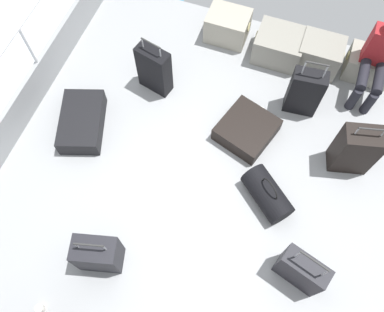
{
  "coord_description": "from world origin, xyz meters",
  "views": [
    {
      "loc": [
        0.53,
        -1.51,
        4.22
      ],
      "look_at": [
        -0.1,
        0.25,
        0.25
      ],
      "focal_mm": 37.8,
      "sensor_mm": 36.0,
      "label": 1
    }
  ],
  "objects_px": {
    "suitcase_0": "(154,70)",
    "suitcase_7": "(82,122)",
    "cargo_crate_3": "(369,65)",
    "cargo_crate_1": "(279,46)",
    "suitcase_3": "(305,92)",
    "cargo_crate_2": "(320,55)",
    "duffel_bag": "(267,194)",
    "suitcase_2": "(301,271)",
    "suitcase_1": "(247,130)",
    "suitcase_4": "(356,150)",
    "paper_cup": "(40,309)",
    "passenger_seated": "(379,57)",
    "suitcase_5": "(98,254)",
    "cargo_crate_0": "(228,26)"
  },
  "relations": [
    {
      "from": "suitcase_1",
      "to": "cargo_crate_2",
      "type": "bearing_deg",
      "value": 66.41
    },
    {
      "from": "cargo_crate_2",
      "to": "duffel_bag",
      "type": "bearing_deg",
      "value": -93.66
    },
    {
      "from": "cargo_crate_3",
      "to": "suitcase_0",
      "type": "xyz_separation_m",
      "value": [
        -2.43,
        -1.06,
        0.15
      ]
    },
    {
      "from": "suitcase_3",
      "to": "paper_cup",
      "type": "distance_m",
      "value": 3.63
    },
    {
      "from": "suitcase_0",
      "to": "paper_cup",
      "type": "height_order",
      "value": "suitcase_0"
    },
    {
      "from": "suitcase_4",
      "to": "suitcase_5",
      "type": "bearing_deg",
      "value": -137.99
    },
    {
      "from": "suitcase_3",
      "to": "suitcase_7",
      "type": "bearing_deg",
      "value": -154.32
    },
    {
      "from": "suitcase_0",
      "to": "cargo_crate_2",
      "type": "bearing_deg",
      "value": 28.74
    },
    {
      "from": "cargo_crate_3",
      "to": "suitcase_5",
      "type": "height_order",
      "value": "suitcase_5"
    },
    {
      "from": "suitcase_2",
      "to": "cargo_crate_3",
      "type": "bearing_deg",
      "value": 85.01
    },
    {
      "from": "paper_cup",
      "to": "cargo_crate_2",
      "type": "bearing_deg",
      "value": 63.76
    },
    {
      "from": "passenger_seated",
      "to": "suitcase_7",
      "type": "height_order",
      "value": "passenger_seated"
    },
    {
      "from": "suitcase_1",
      "to": "cargo_crate_3",
      "type": "bearing_deg",
      "value": 48.99
    },
    {
      "from": "suitcase_5",
      "to": "suitcase_7",
      "type": "height_order",
      "value": "suitcase_5"
    },
    {
      "from": "suitcase_2",
      "to": "suitcase_5",
      "type": "relative_size",
      "value": 1.14
    },
    {
      "from": "cargo_crate_2",
      "to": "duffel_bag",
      "type": "distance_m",
      "value": 1.99
    },
    {
      "from": "suitcase_0",
      "to": "suitcase_7",
      "type": "xyz_separation_m",
      "value": [
        -0.59,
        -0.84,
        -0.21
      ]
    },
    {
      "from": "suitcase_2",
      "to": "duffel_bag",
      "type": "height_order",
      "value": "suitcase_2"
    },
    {
      "from": "suitcase_5",
      "to": "suitcase_3",
      "type": "bearing_deg",
      "value": 59.41
    },
    {
      "from": "cargo_crate_3",
      "to": "suitcase_7",
      "type": "bearing_deg",
      "value": -147.77
    },
    {
      "from": "passenger_seated",
      "to": "suitcase_3",
      "type": "height_order",
      "value": "passenger_seated"
    },
    {
      "from": "suitcase_3",
      "to": "suitcase_5",
      "type": "height_order",
      "value": "suitcase_3"
    },
    {
      "from": "suitcase_2",
      "to": "suitcase_0",
      "type": "bearing_deg",
      "value": 142.51
    },
    {
      "from": "suitcase_1",
      "to": "suitcase_0",
      "type": "bearing_deg",
      "value": 167.17
    },
    {
      "from": "cargo_crate_0",
      "to": "suitcase_4",
      "type": "xyz_separation_m",
      "value": [
        1.84,
        -1.32,
        0.15
      ]
    },
    {
      "from": "duffel_bag",
      "to": "suitcase_3",
      "type": "bearing_deg",
      "value": 86.96
    },
    {
      "from": "cargo_crate_3",
      "to": "suitcase_2",
      "type": "height_order",
      "value": "suitcase_2"
    },
    {
      "from": "suitcase_7",
      "to": "suitcase_5",
      "type": "bearing_deg",
      "value": -56.9
    },
    {
      "from": "suitcase_4",
      "to": "cargo_crate_2",
      "type": "bearing_deg",
      "value": 116.28
    },
    {
      "from": "cargo_crate_2",
      "to": "suitcase_0",
      "type": "distance_m",
      "value": 2.07
    },
    {
      "from": "suitcase_5",
      "to": "paper_cup",
      "type": "xyz_separation_m",
      "value": [
        -0.36,
        -0.64,
        -0.21
      ]
    },
    {
      "from": "cargo_crate_2",
      "to": "suitcase_1",
      "type": "bearing_deg",
      "value": -113.59
    },
    {
      "from": "cargo_crate_1",
      "to": "suitcase_1",
      "type": "xyz_separation_m",
      "value": [
        -0.05,
        -1.26,
        -0.09
      ]
    },
    {
      "from": "paper_cup",
      "to": "suitcase_4",
      "type": "bearing_deg",
      "value": 45.76
    },
    {
      "from": "suitcase_1",
      "to": "suitcase_5",
      "type": "height_order",
      "value": "suitcase_5"
    },
    {
      "from": "cargo_crate_1",
      "to": "passenger_seated",
      "type": "bearing_deg",
      "value": -4.3
    },
    {
      "from": "passenger_seated",
      "to": "suitcase_3",
      "type": "bearing_deg",
      "value": -138.35
    },
    {
      "from": "cargo_crate_1",
      "to": "duffel_bag",
      "type": "distance_m",
      "value": 2.0
    },
    {
      "from": "suitcase_7",
      "to": "cargo_crate_3",
      "type": "bearing_deg",
      "value": 32.23
    },
    {
      "from": "cargo_crate_3",
      "to": "paper_cup",
      "type": "relative_size",
      "value": 5.87
    },
    {
      "from": "suitcase_1",
      "to": "duffel_bag",
      "type": "distance_m",
      "value": 0.83
    },
    {
      "from": "passenger_seated",
      "to": "duffel_bag",
      "type": "relative_size",
      "value": 1.63
    },
    {
      "from": "cargo_crate_3",
      "to": "suitcase_4",
      "type": "distance_m",
      "value": 1.33
    },
    {
      "from": "cargo_crate_1",
      "to": "suitcase_1",
      "type": "distance_m",
      "value": 1.26
    },
    {
      "from": "cargo_crate_2",
      "to": "paper_cup",
      "type": "relative_size",
      "value": 5.52
    },
    {
      "from": "cargo_crate_1",
      "to": "suitcase_0",
      "type": "height_order",
      "value": "suitcase_0"
    },
    {
      "from": "suitcase_7",
      "to": "suitcase_4",
      "type": "bearing_deg",
      "value": 10.86
    },
    {
      "from": "suitcase_5",
      "to": "paper_cup",
      "type": "height_order",
      "value": "suitcase_5"
    },
    {
      "from": "cargo_crate_1",
      "to": "suitcase_3",
      "type": "height_order",
      "value": "suitcase_3"
    },
    {
      "from": "suitcase_1",
      "to": "paper_cup",
      "type": "distance_m",
      "value": 2.87
    }
  ]
}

